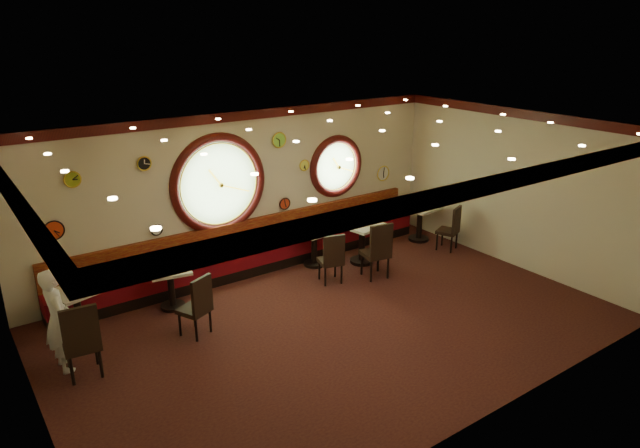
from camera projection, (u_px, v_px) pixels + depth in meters
The scene contains 53 objects.
floor at pixel (337, 324), 9.54m from camera, with size 9.00×6.00×0.00m, color black.
ceiling at pixel (339, 134), 8.47m from camera, with size 9.00×6.00×0.02m, color gold.
wall_back at pixel (247, 191), 11.31m from camera, with size 9.00×0.02×3.20m, color beige.
wall_front at pixel (491, 308), 6.69m from camera, with size 9.00×0.02×3.20m, color beige.
wall_left at pixel (25, 314), 6.55m from camera, with size 0.02×6.00×3.20m, color beige.
wall_right at pixel (516, 189), 11.45m from camera, with size 0.02×6.00×3.20m, color beige.
molding_back at pixel (245, 115), 10.77m from camera, with size 9.00×0.10×0.18m, color #3A0B0A.
molding_front at pixel (501, 183), 6.23m from camera, with size 9.00×0.10×0.18m, color #3A0B0A.
molding_left at pixel (6, 187), 6.07m from camera, with size 0.10×6.00×0.18m, color #3A0B0A.
molding_right at pixel (524, 114), 10.92m from camera, with size 0.10×6.00×0.18m, color #3A0B0A.
banquette_base at pixel (257, 265), 11.59m from camera, with size 8.00×0.55×0.20m, color black.
banquette_seat at pixel (256, 254), 11.51m from camera, with size 8.00×0.55×0.30m, color #5D0811.
banquette_back at pixel (250, 232), 11.55m from camera, with size 8.00×0.10×0.55m, color #5C070B.
porthole_left_glass at pixel (219, 184), 10.90m from camera, with size 1.66×1.66×0.02m, color #8AB66D.
porthole_left_frame at pixel (219, 184), 10.88m from camera, with size 1.98×1.98×0.18m, color #3A0B0A.
porthole_left_ring at pixel (220, 184), 10.86m from camera, with size 1.61×1.61×0.03m, color yellow.
porthole_right_glass at pixel (336, 166), 12.44m from camera, with size 1.10×1.10×0.02m, color #8AB66D.
porthole_right_frame at pixel (336, 166), 12.43m from camera, with size 1.38×1.38×0.18m, color #3A0B0A.
porthole_right_ring at pixel (337, 167), 12.40m from camera, with size 1.09×1.09×0.03m, color yellow.
wall_clock_0 at pixel (72, 179), 9.28m from camera, with size 0.26×0.26×0.03m, color #96AB22.
wall_clock_1 at pixel (304, 165), 11.90m from camera, with size 0.22×0.22×0.03m, color #D9E24B.
wall_clock_2 at pixel (144, 163), 9.90m from camera, with size 0.24×0.24×0.03m, color black.
wall_clock_3 at pixel (383, 173), 13.26m from camera, with size 0.34×0.34×0.03m, color silver.
wall_clock_4 at pixel (54, 230), 9.33m from camera, with size 0.32×0.32×0.03m, color red.
wall_clock_5 at pixel (156, 230), 10.38m from camera, with size 0.20×0.20×0.03m, color white.
wall_clock_6 at pixel (285, 204), 11.88m from camera, with size 0.24×0.24×0.03m, color red.
wall_clock_7 at pixel (279, 140), 11.37m from camera, with size 0.30×0.30×0.03m, color #89D943.
table_a at pixel (77, 306), 9.13m from camera, with size 0.86×0.86×0.76m.
table_b at pixel (171, 283), 9.94m from camera, with size 0.80×0.80×0.75m.
table_c at pixel (314, 243), 11.70m from camera, with size 0.78×0.78×0.77m.
table_d at pixel (362, 238), 11.81m from camera, with size 0.89×0.89×0.86m.
table_e at pixel (420, 219), 13.05m from camera, with size 0.83×0.83×0.81m.
chair_a at pixel (81, 337), 7.87m from camera, with size 0.53×0.53×0.72m.
chair_b at pixel (198, 302), 9.00m from camera, with size 0.58×0.58×0.64m.
chair_c at pixel (332, 255), 10.84m from camera, with size 0.52×0.52×0.63m.
chair_d at pixel (378, 247), 11.02m from camera, with size 0.56×0.56×0.71m.
chair_e at pixel (452, 225), 12.45m from camera, with size 0.55×0.55×0.62m.
condiment_a_salt at pixel (66, 289), 8.96m from camera, with size 0.04×0.04×0.10m, color silver.
condiment_b_salt at pixel (162, 267), 9.77m from camera, with size 0.04×0.04×0.11m, color silver.
condiment_c_salt at pixel (311, 229), 11.55m from camera, with size 0.03×0.03×0.09m, color silver.
condiment_d_salt at pixel (360, 222), 11.67m from camera, with size 0.03×0.03×0.10m, color silver.
condiment_a_pepper at pixel (76, 287), 9.01m from camera, with size 0.04×0.04×0.11m, color silver.
condiment_b_pepper at pixel (168, 265), 9.84m from camera, with size 0.04×0.04×0.11m, color silver.
condiment_c_pepper at pixel (318, 227), 11.61m from camera, with size 0.04×0.04×0.10m, color silver.
condiment_d_pepper at pixel (363, 223), 11.62m from camera, with size 0.04×0.04×0.11m, color silver.
condiment_a_bottle at pixel (76, 282), 9.12m from camera, with size 0.05×0.05×0.16m, color gold.
condiment_b_bottle at pixel (171, 263), 9.91m from camera, with size 0.05×0.05×0.14m, color gold.
condiment_c_bottle at pixel (317, 223), 11.73m from camera, with size 0.06×0.06×0.18m, color gold.
condiment_d_bottle at pixel (366, 219), 11.80m from camera, with size 0.05×0.05×0.15m, color gold.
condiment_e_salt at pixel (419, 205), 12.95m from camera, with size 0.03×0.03×0.09m, color silver.
condiment_e_pepper at pixel (424, 204), 12.94m from camera, with size 0.04×0.04×0.10m, color silver.
condiment_e_bottle at pixel (422, 201), 13.09m from camera, with size 0.05×0.05×0.17m, color yellow.
waiter at pixel (58, 320), 8.08m from camera, with size 0.57×0.37×1.57m, color white.
Camera 1 is at (-5.10, -6.72, 4.76)m, focal length 32.00 mm.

